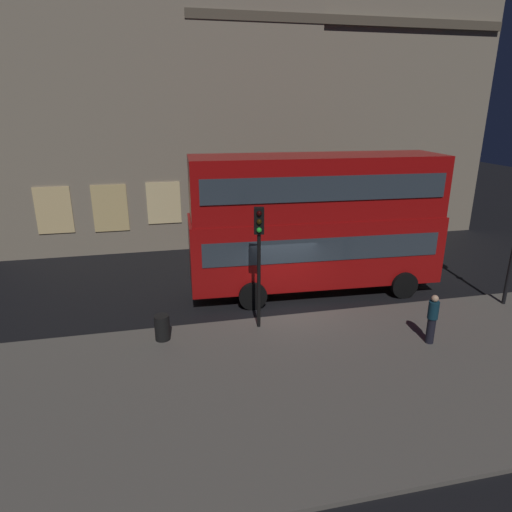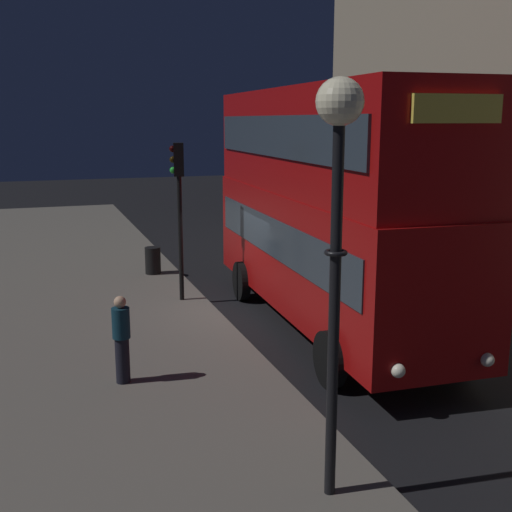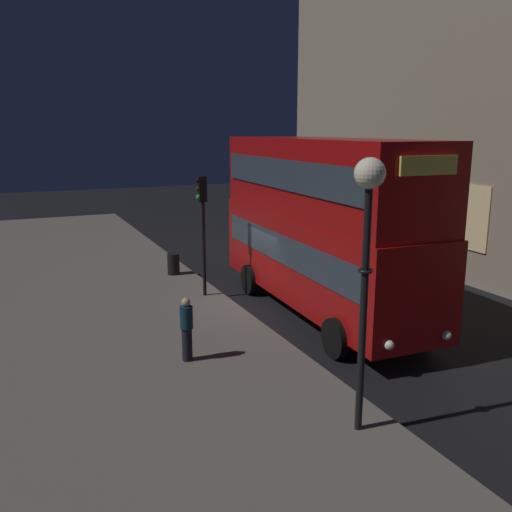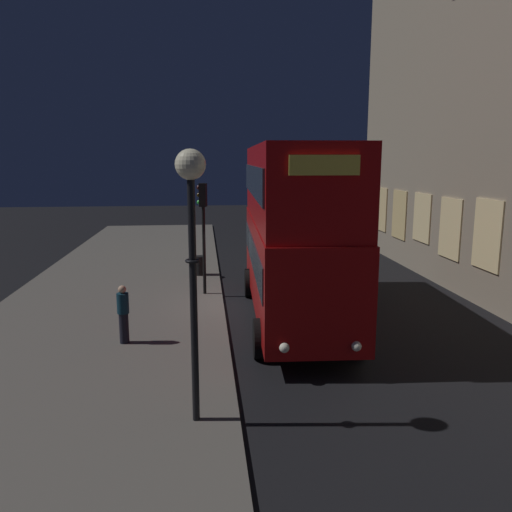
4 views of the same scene
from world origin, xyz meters
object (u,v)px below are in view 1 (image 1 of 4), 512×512
object	(u,v)px
double_decker_bus	(315,218)
pedestrian	(432,318)
traffic_light_near_kerb	(259,243)
litter_bin	(162,327)

from	to	relation	value
double_decker_bus	pedestrian	bearing A→B (deg)	-64.74
traffic_light_near_kerb	litter_bin	bearing A→B (deg)	-165.83
litter_bin	double_decker_bus	bearing A→B (deg)	26.30
double_decker_bus	pedestrian	distance (m)	5.92
pedestrian	litter_bin	distance (m)	8.57
double_decker_bus	litter_bin	size ratio (longest dim) A/B	12.14
traffic_light_near_kerb	pedestrian	size ratio (longest dim) A/B	2.53
litter_bin	traffic_light_near_kerb	bearing A→B (deg)	3.14
pedestrian	litter_bin	size ratio (longest dim) A/B	1.96
double_decker_bus	traffic_light_near_kerb	size ratio (longest dim) A/B	2.45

